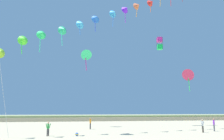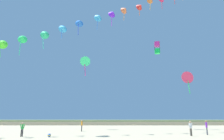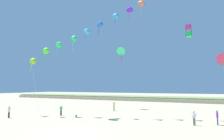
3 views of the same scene
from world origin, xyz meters
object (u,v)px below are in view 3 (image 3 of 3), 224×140
at_px(person_near_right, 217,116).
at_px(person_far_left, 61,110).
at_px(large_kite_low_lead, 224,59).
at_px(large_kite_high_solo, 189,31).
at_px(person_mid_center, 9,111).
at_px(person_far_right, 114,106).
at_px(beach_ball, 76,116).
at_px(person_near_left, 194,117).
at_px(large_kite_mid_trail, 121,51).

height_order(person_near_right, person_far_left, person_near_right).
relative_size(large_kite_low_lead, large_kite_high_solo, 1.85).
relative_size(person_mid_center, person_far_right, 0.97).
height_order(person_far_right, large_kite_high_solo, large_kite_high_solo).
bearing_deg(beach_ball, person_far_left, 174.11).
bearing_deg(person_near_right, person_far_left, -173.83).
bearing_deg(person_near_left, person_near_right, 29.80).
bearing_deg(large_kite_mid_trail, large_kite_low_lead, -0.21).
height_order(person_near_left, person_far_left, person_near_left).
height_order(person_far_right, large_kite_low_lead, large_kite_low_lead).
xyz_separation_m(person_far_right, large_kite_mid_trail, (-0.51, 5.12, 11.51)).
xyz_separation_m(person_far_left, person_far_right, (5.32, 8.48, 0.10)).
xyz_separation_m(person_mid_center, large_kite_high_solo, (24.17, 18.60, 14.30)).
distance_m(person_mid_center, large_kite_low_lead, 35.78).
height_order(large_kite_low_lead, large_kite_mid_trail, large_kite_mid_trail).
height_order(person_near_right, beach_ball, person_near_right).
distance_m(person_far_left, large_kite_low_lead, 28.90).
xyz_separation_m(person_far_right, large_kite_high_solo, (13.37, 5.35, 14.27)).
distance_m(person_far_left, large_kite_high_solo, 27.33).
height_order(large_kite_low_lead, large_kite_high_solo, large_kite_high_solo).
bearing_deg(person_mid_center, person_near_right, 14.75).
xyz_separation_m(large_kite_low_lead, beach_ball, (-20.96, -13.86, -9.20)).
relative_size(person_mid_center, large_kite_low_lead, 0.38).
relative_size(person_far_right, beach_ball, 4.71).
bearing_deg(person_mid_center, person_far_right, 50.81).
relative_size(large_kite_high_solo, beach_ball, 6.47).
bearing_deg(person_mid_center, beach_ball, 27.29).
xyz_separation_m(person_mid_center, person_far_left, (5.49, 4.77, -0.07)).
distance_m(person_near_right, beach_ball, 18.51).
height_order(person_near_left, large_kite_low_lead, large_kite_low_lead).
distance_m(person_near_left, person_mid_center, 25.07).
bearing_deg(person_near_left, large_kite_low_lead, 67.85).
distance_m(person_far_left, large_kite_mid_trail, 18.52).
relative_size(person_far_left, person_far_right, 0.90).
distance_m(person_mid_center, large_kite_high_solo, 33.69).
height_order(person_near_left, beach_ball, person_near_left).
relative_size(person_near_right, person_far_left, 1.10).
distance_m(person_near_right, person_far_left, 21.56).
bearing_deg(person_far_right, beach_ball, -103.96).
bearing_deg(person_mid_center, person_far_left, 40.99).
bearing_deg(large_kite_mid_trail, person_far_right, -84.35).
xyz_separation_m(person_near_left, beach_ball, (-15.81, -1.21, -0.77)).
height_order(large_kite_high_solo, beach_ball, large_kite_high_solo).
bearing_deg(person_mid_center, large_kite_mid_trail, 60.74).
relative_size(large_kite_low_lead, beach_ball, 11.99).
distance_m(large_kite_high_solo, beach_ball, 25.88).
bearing_deg(person_near_left, person_far_right, 150.85).
relative_size(person_near_left, person_far_right, 0.97).
height_order(large_kite_mid_trail, beach_ball, large_kite_mid_trail).
height_order(person_mid_center, large_kite_mid_trail, large_kite_mid_trail).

